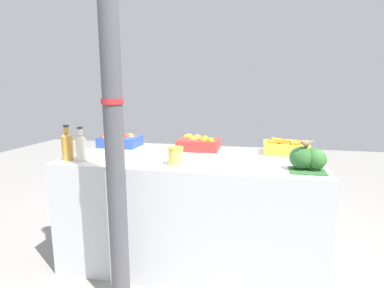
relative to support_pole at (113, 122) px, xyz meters
The scene contains 11 objects.
ground_plane 1.38m from the support_pole, 63.24° to the left, with size 10.00×10.00×0.00m, color gray.
market_table 1.04m from the support_pole, 63.24° to the left, with size 1.91×0.89×0.85m, color silver.
support_pole is the anchor object (origin of this frame).
apple_crate 1.04m from the support_pole, 114.22° to the left, with size 0.35×0.26×0.12m.
orange_crate 1.01m from the support_pole, 70.81° to the left, with size 0.35×0.26×0.13m.
carrot_crate 1.41m from the support_pole, 41.26° to the left, with size 0.35×0.26×0.13m.
broccoli_pile 1.23m from the support_pole, 19.57° to the left, with size 0.23×0.20×0.15m.
juice_bottle_amber 0.68m from the support_pole, 148.31° to the left, with size 0.08×0.08×0.26m.
juice_bottle_cloudy 0.60m from the support_pole, 142.28° to the left, with size 0.07×0.07×0.25m.
pickle_jar 0.53m from the support_pole, 54.75° to the left, with size 0.11×0.11×0.12m.
sparrow_bird 1.18m from the support_pole, 18.94° to the left, with size 0.10×0.11×0.05m.
Camera 1 is at (0.48, -2.21, 1.36)m, focal length 28.00 mm.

